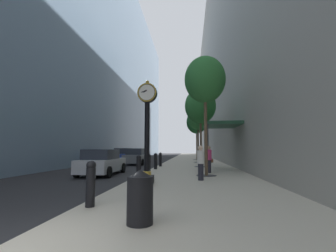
{
  "coord_description": "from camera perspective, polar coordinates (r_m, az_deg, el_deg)",
  "views": [
    {
      "loc": [
        2.92,
        -3.0,
        1.6
      ],
      "look_at": [
        0.96,
        16.94,
        3.62
      ],
      "focal_mm": 24.47,
      "sensor_mm": 36.0,
      "label": 1
    }
  ],
  "objects": [
    {
      "name": "ground_plane",
      "position": [
        30.19,
        0.07,
        -8.8
      ],
      "size": [
        110.0,
        110.0,
        0.0
      ],
      "primitive_type": "plane",
      "color": "#262628",
      "rests_on": "ground"
    },
    {
      "name": "sidewalk_right",
      "position": [
        33.04,
        6.15,
        -8.38
      ],
      "size": [
        6.37,
        80.0,
        0.14
      ],
      "primitive_type": "cube",
      "color": "#BCB29E",
      "rests_on": "ground"
    },
    {
      "name": "building_block_left",
      "position": [
        38.87,
        -17.89,
        16.04
      ],
      "size": [
        9.0,
        80.0,
        31.71
      ],
      "color": "#758EA8",
      "rests_on": "ground"
    },
    {
      "name": "building_block_right",
      "position": [
        36.76,
        18.5,
        17.13
      ],
      "size": [
        9.0,
        80.0,
        31.43
      ],
      "color": "gray",
      "rests_on": "ground"
    },
    {
      "name": "street_clock",
      "position": [
        9.89,
        -5.24,
        0.02
      ],
      "size": [
        0.84,
        0.55,
        4.47
      ],
      "color": "black",
      "rests_on": "sidewalk_right"
    },
    {
      "name": "bollard_nearest",
      "position": [
        6.36,
        -18.71,
        -13.16
      ],
      "size": [
        0.25,
        0.25,
        1.17
      ],
      "color": "black",
      "rests_on": "sidewalk_right"
    },
    {
      "name": "bollard_third",
      "position": [
        11.56,
        -7.31,
        -9.94
      ],
      "size": [
        0.25,
        0.25,
        1.17
      ],
      "color": "black",
      "rests_on": "sidewalk_right"
    },
    {
      "name": "bollard_fourth",
      "position": [
        14.25,
        -4.81,
        -9.16
      ],
      "size": [
        0.25,
        0.25,
        1.17
      ],
      "color": "black",
      "rests_on": "sidewalk_right"
    },
    {
      "name": "bollard_fifth",
      "position": [
        16.95,
        -3.12,
        -8.63
      ],
      "size": [
        0.25,
        0.25,
        1.17
      ],
      "color": "black",
      "rests_on": "sidewalk_right"
    },
    {
      "name": "bollard_sixth",
      "position": [
        19.66,
        -1.89,
        -8.24
      ],
      "size": [
        0.25,
        0.25,
        1.17
      ],
      "color": "black",
      "rests_on": "sidewalk_right"
    },
    {
      "name": "street_tree_near",
      "position": [
        13.54,
        9.18,
        11.18
      ],
      "size": [
        2.33,
        2.33,
        6.77
      ],
      "color": "#333335",
      "rests_on": "sidewalk_right"
    },
    {
      "name": "street_tree_mid_near",
      "position": [
        19.64,
        8.06,
        4.9
      ],
      "size": [
        2.62,
        2.62,
        6.61
      ],
      "color": "#333335",
      "rests_on": "sidewalk_right"
    },
    {
      "name": "street_tree_mid_far",
      "position": [
        25.89,
        7.47,
        1.99
      ],
      "size": [
        2.37,
        2.37,
        6.33
      ],
      "color": "#333335",
      "rests_on": "sidewalk_right"
    },
    {
      "name": "street_tree_far",
      "position": [
        32.24,
        7.11,
        0.93
      ],
      "size": [
        2.79,
        2.79,
        6.82
      ],
      "color": "#333335",
      "rests_on": "sidewalk_right"
    },
    {
      "name": "trash_bin",
      "position": [
        4.76,
        -6.98,
        -16.91
      ],
      "size": [
        0.53,
        0.53,
        1.05
      ],
      "color": "black",
      "rests_on": "sidewalk_right"
    },
    {
      "name": "pedestrian_walking",
      "position": [
        14.48,
        10.17,
        -8.01
      ],
      "size": [
        0.51,
        0.51,
        1.66
      ],
      "color": "#23232D",
      "rests_on": "sidewalk_right"
    },
    {
      "name": "pedestrian_by_clock",
      "position": [
        11.04,
        8.14,
        -8.82
      ],
      "size": [
        0.46,
        0.46,
        1.63
      ],
      "color": "#23232D",
      "rests_on": "sidewalk_right"
    },
    {
      "name": "storefront_awning",
      "position": [
        17.01,
        13.06,
        0.06
      ],
      "size": [
        2.4,
        3.6,
        3.3
      ],
      "color": "#235138",
      "rests_on": "sidewalk_right"
    },
    {
      "name": "car_grey_near",
      "position": [
        24.32,
        -7.72,
        -7.57
      ],
      "size": [
        2.18,
        4.6,
        1.66
      ],
      "color": "slate",
      "rests_on": "ground"
    },
    {
      "name": "car_silver_mid",
      "position": [
        15.03,
        -16.11,
        -8.7
      ],
      "size": [
        2.12,
        4.34,
        1.58
      ],
      "color": "#B7BABF",
      "rests_on": "ground"
    },
    {
      "name": "car_blue_far",
      "position": [
        28.38,
        -10.94,
        -7.23
      ],
      "size": [
        2.08,
        4.04,
        1.7
      ],
      "color": "navy",
      "rests_on": "ground"
    }
  ]
}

